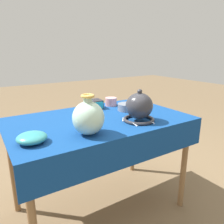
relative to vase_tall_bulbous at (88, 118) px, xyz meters
name	(u,v)px	position (x,y,z in m)	size (l,w,h in m)	color
ground_plane	(100,207)	(0.20, 0.24, -0.87)	(14.00, 14.00, 0.00)	brown
display_table	(100,128)	(0.20, 0.22, -0.18)	(1.27, 0.78, 0.77)	olive
vase_tall_bulbous	(88,118)	(0.00, 0.00, 0.00)	(0.19, 0.19, 0.24)	#A8CCB7
vase_dome_bell	(139,108)	(0.40, 0.04, -0.01)	(0.22, 0.23, 0.23)	#2D2D33
mosaic_tile_box	(95,104)	(0.30, 0.50, -0.07)	(0.12, 0.13, 0.07)	#232328
pot_squat_rose	(111,102)	(0.47, 0.51, -0.07)	(0.10, 0.10, 0.07)	#D19399
pot_squat_slate	(127,107)	(0.49, 0.30, -0.07)	(0.15, 0.15, 0.06)	slate
bowl_shallow_teal	(32,138)	(-0.31, 0.05, -0.07)	(0.16, 0.16, 0.06)	teal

